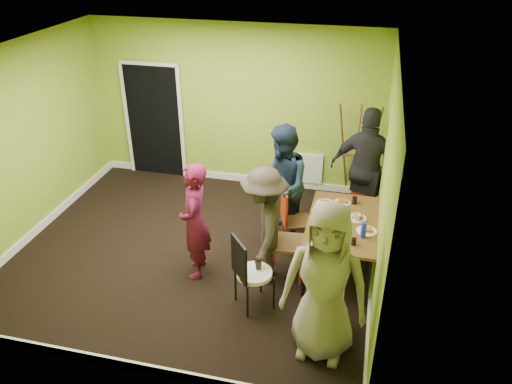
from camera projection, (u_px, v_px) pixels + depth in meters
ground at (196, 249)px, 7.22m from camera, size 5.00×5.00×0.00m
room_walls at (191, 188)px, 6.78m from camera, size 5.04×4.54×2.82m
dining_table at (343, 225)px, 6.51m from camera, size 0.90×1.50×0.75m
chair_left_far at (291, 216)px, 7.01m from camera, size 0.50×0.50×0.95m
chair_left_near at (281, 236)px, 6.44m from camera, size 0.49×0.49×1.09m
chair_back_end at (363, 188)px, 7.39m from camera, size 0.56×0.60×0.99m
chair_front_end at (325, 298)px, 5.45m from camera, size 0.42×0.43×1.00m
chair_bentwood at (249, 270)px, 5.91m from camera, size 0.55×0.55×1.00m
easel at (356, 154)px, 8.11m from camera, size 0.69×0.64×1.71m
plate_near_left at (325, 204)px, 6.87m from camera, size 0.27×0.27×0.01m
plate_near_right at (323, 232)px, 6.25m from camera, size 0.23×0.23×0.01m
plate_far_back at (342, 202)px, 6.90m from camera, size 0.22×0.22×0.01m
plate_far_front at (341, 245)px, 6.00m from camera, size 0.24×0.24×0.01m
plate_wall_back at (357, 218)px, 6.54m from camera, size 0.24×0.24×0.01m
plate_wall_front at (367, 231)px, 6.27m from camera, size 0.26×0.26×0.01m
thermos at (335, 216)px, 6.41m from camera, size 0.07×0.07×0.19m
blue_bottle at (364, 230)px, 6.11m from camera, size 0.07×0.07×0.21m
orange_bottle at (338, 208)px, 6.70m from camera, size 0.04×0.04×0.07m
glass_mid at (328, 207)px, 6.70m from camera, size 0.06×0.06×0.10m
glass_back at (355, 200)px, 6.86m from camera, size 0.07×0.07×0.10m
glass_front at (354, 241)px, 6.00m from camera, size 0.06×0.06×0.09m
cup_a at (335, 223)px, 6.37m from camera, size 0.11×0.11×0.09m
cup_b at (357, 217)px, 6.48m from camera, size 0.10×0.10×0.10m
person_standing at (195, 222)px, 6.38m from camera, size 0.51×0.66×1.61m
person_left_far at (282, 185)px, 7.08m from camera, size 0.93×1.04×1.77m
person_left_near at (264, 226)px, 6.28m from camera, size 0.74×1.11×1.60m
person_back_end at (367, 169)px, 7.39m from camera, size 1.17×0.66×1.89m
person_front_end at (325, 283)px, 5.11m from camera, size 0.95×0.66×1.85m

